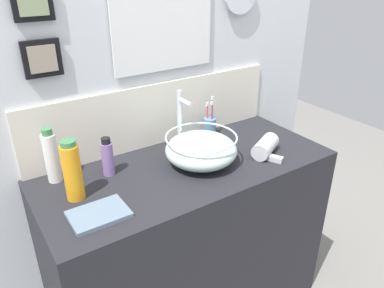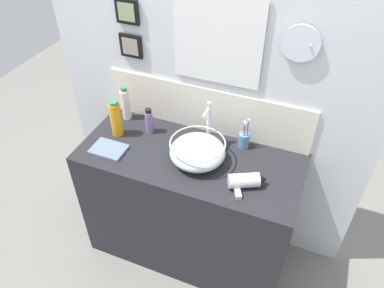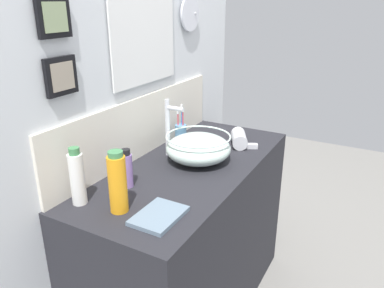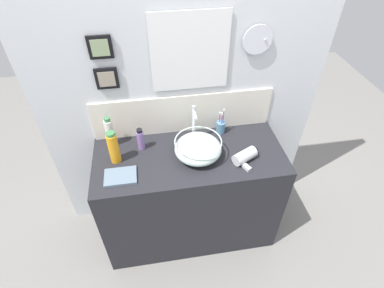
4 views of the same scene
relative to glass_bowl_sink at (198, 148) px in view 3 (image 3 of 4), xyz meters
name	(u,v)px [view 3 (image 3 of 4)]	position (x,y,z in m)	size (l,w,h in m)	color
vanity_counter	(190,241)	(-0.05, 0.01, -0.50)	(1.29, 0.55, 0.86)	#232328
back_panel	(134,92)	(-0.05, 0.32, 0.25)	(1.95, 0.10, 2.36)	silver
glass_bowl_sink	(198,148)	(0.00, 0.00, 0.00)	(0.31, 0.31, 0.13)	silver
faucet	(169,125)	(0.00, 0.16, 0.09)	(0.02, 0.10, 0.29)	silver
hair_drier	(239,138)	(0.31, -0.09, -0.03)	(0.21, 0.19, 0.08)	silver
toothbrush_cup	(181,132)	(0.20, 0.22, -0.02)	(0.06, 0.06, 0.20)	#598CB2
soap_dispenser	(118,183)	(-0.54, 0.04, 0.05)	(0.07, 0.07, 0.24)	orange
spray_bottle	(77,178)	(-0.57, 0.21, 0.04)	(0.06, 0.06, 0.23)	white
lotion_bottle	(127,169)	(-0.37, 0.14, 0.01)	(0.05, 0.05, 0.17)	#8C6BB2
hand_towel	(159,216)	(-0.51, -0.11, -0.06)	(0.20, 0.14, 0.02)	slate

